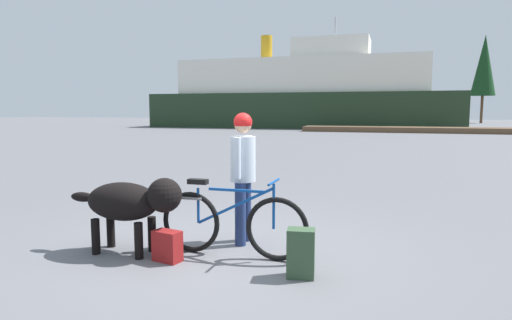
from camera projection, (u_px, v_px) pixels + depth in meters
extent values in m
plane|color=slate|center=(218.00, 251.00, 5.42)|extent=(160.00, 160.00, 0.00)
torus|color=black|center=(277.00, 229.00, 5.03)|extent=(0.74, 0.06, 0.74)
torus|color=black|center=(191.00, 222.00, 5.35)|extent=(0.74, 0.06, 0.74)
cube|color=navy|center=(236.00, 190.00, 5.12)|extent=(0.69, 0.03, 0.03)
cube|color=navy|center=(235.00, 206.00, 5.15)|extent=(0.93, 0.03, 0.49)
cylinder|color=navy|center=(198.00, 205.00, 5.29)|extent=(0.03, 0.03, 0.42)
cylinder|color=navy|center=(274.00, 206.00, 5.01)|extent=(0.03, 0.03, 0.52)
cube|color=black|center=(198.00, 182.00, 5.26)|extent=(0.24, 0.10, 0.06)
cylinder|color=navy|center=(274.00, 182.00, 4.98)|extent=(0.03, 0.44, 0.03)
cube|color=slate|center=(189.00, 197.00, 5.32)|extent=(0.36, 0.14, 0.02)
cylinder|color=navy|center=(246.00, 210.00, 5.81)|extent=(0.14, 0.14, 0.81)
cylinder|color=navy|center=(240.00, 214.00, 5.60)|extent=(0.14, 0.14, 0.81)
cylinder|color=silver|center=(243.00, 159.00, 5.63)|extent=(0.32, 0.32, 0.57)
cylinder|color=silver|center=(248.00, 155.00, 5.83)|extent=(0.09, 0.09, 0.51)
cylinder|color=silver|center=(237.00, 158.00, 5.41)|extent=(0.09, 0.09, 0.51)
sphere|color=tan|center=(243.00, 125.00, 5.58)|extent=(0.22, 0.22, 0.22)
sphere|color=red|center=(243.00, 122.00, 5.57)|extent=(0.24, 0.24, 0.24)
ellipsoid|color=black|center=(123.00, 201.00, 5.29)|extent=(0.92, 0.54, 0.46)
sphere|color=black|center=(164.00, 195.00, 5.11)|extent=(0.40, 0.40, 0.40)
ellipsoid|color=black|center=(82.00, 197.00, 5.46)|extent=(0.32, 0.12, 0.12)
cylinder|color=black|center=(152.00, 234.00, 5.39)|extent=(0.10, 0.10, 0.43)
cylinder|color=black|center=(139.00, 241.00, 5.11)|extent=(0.10, 0.10, 0.43)
cylinder|color=black|center=(111.00, 230.00, 5.56)|extent=(0.10, 0.10, 0.43)
cylinder|color=black|center=(96.00, 236.00, 5.28)|extent=(0.10, 0.10, 0.43)
cube|color=#334C33|center=(301.00, 253.00, 4.55)|extent=(0.30, 0.24, 0.51)
cube|color=maroon|center=(167.00, 246.00, 5.04)|extent=(0.35, 0.25, 0.35)
cube|color=brown|center=(436.00, 130.00, 33.29)|extent=(19.83, 2.78, 0.40)
cube|color=#1E331E|center=(301.00, 111.00, 42.69)|extent=(28.68, 7.33, 3.24)
cube|color=silver|center=(301.00, 77.00, 42.33)|extent=(22.95, 6.15, 3.20)
cube|color=silver|center=(332.00, 49.00, 41.20)|extent=(6.88, 4.40, 1.80)
cylinder|color=#BF8C19|center=(267.00, 48.00, 43.03)|extent=(1.10, 1.10, 2.40)
ellipsoid|color=navy|center=(334.00, 124.00, 39.99)|extent=(6.41, 1.79, 0.90)
cylinder|color=#B2B2B7|center=(335.00, 69.00, 39.43)|extent=(0.14, 0.14, 8.91)
cylinder|color=#B2B2B7|center=(323.00, 105.00, 40.08)|extent=(2.88, 0.10, 0.10)
cylinder|color=#4C331E|center=(318.00, 111.00, 60.14)|extent=(0.44, 0.44, 3.04)
cone|color=#1E4C28|center=(318.00, 73.00, 59.57)|extent=(4.37, 4.37, 7.02)
cylinder|color=#4C331E|center=(351.00, 114.00, 61.19)|extent=(0.42, 0.42, 2.25)
cone|color=#19471E|center=(352.00, 71.00, 60.53)|extent=(4.37, 4.37, 9.39)
cylinder|color=#4C331E|center=(482.00, 109.00, 56.45)|extent=(0.33, 0.33, 3.49)
cone|color=#143819|center=(484.00, 65.00, 55.82)|extent=(2.95, 2.95, 7.58)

